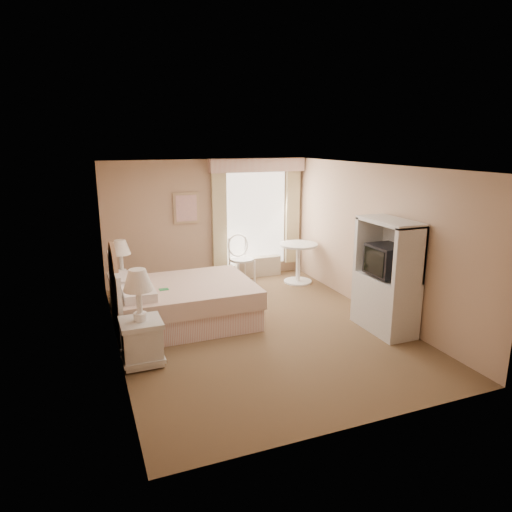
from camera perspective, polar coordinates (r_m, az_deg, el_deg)
name	(u,v)px	position (r m, az deg, el deg)	size (l,w,h in m)	color
room	(257,251)	(6.87, 0.15, 0.68)	(4.21, 5.51, 2.51)	brown
window	(257,215)	(9.65, 0.16, 5.20)	(2.05, 0.22, 2.51)	white
framed_art	(186,208)	(9.24, -8.71, 5.94)	(0.52, 0.04, 0.62)	tan
bed	(177,302)	(7.41, -9.79, -5.67)	(2.17, 1.71, 1.51)	tan
nightstand_near	(141,330)	(6.17, -14.18, -8.93)	(0.53, 0.53, 1.28)	silver
nightstand_far	(123,281)	(8.41, -16.31, -3.06)	(0.48, 0.48, 1.17)	silver
round_table	(298,257)	(9.39, 5.32, -0.07)	(0.78, 0.78, 0.82)	white
cafe_chair	(240,255)	(9.31, -1.98, 0.10)	(0.57, 0.57, 1.01)	white
armoire	(386,285)	(7.24, 15.96, -3.54)	(0.52, 1.04, 1.74)	silver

